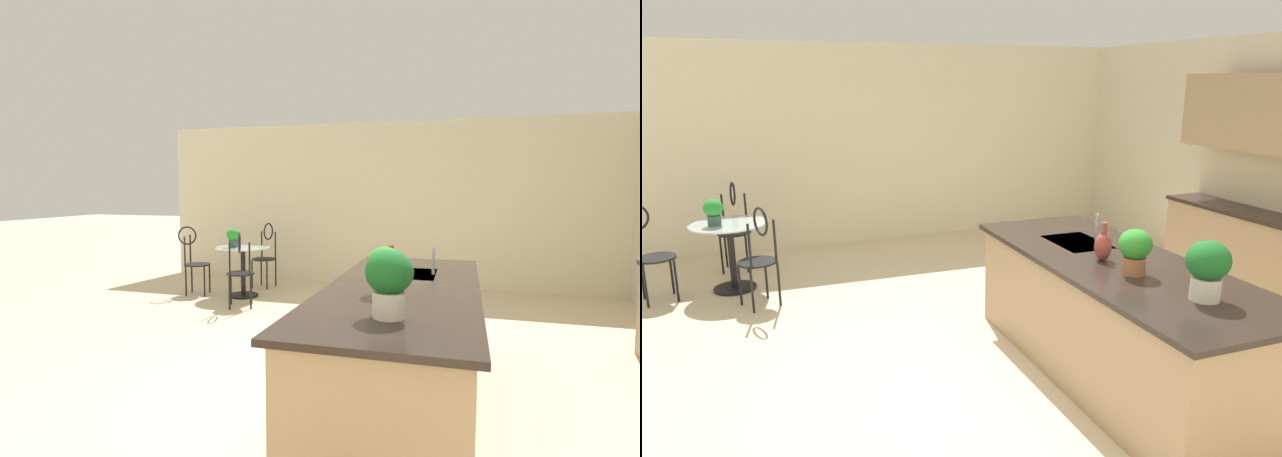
{
  "view_description": "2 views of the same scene",
  "coord_description": "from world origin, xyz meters",
  "views": [
    {
      "loc": [
        3.7,
        1.26,
        1.63
      ],
      "look_at": [
        -1.1,
        -0.19,
        1.19
      ],
      "focal_mm": 26.92,
      "sensor_mm": 36.0,
      "label": 1
    },
    {
      "loc": [
        3.72,
        -1.66,
        2.22
      ],
      "look_at": [
        -0.86,
        0.06,
        0.96
      ],
      "focal_mm": 32.56,
      "sensor_mm": 36.0,
      "label": 2
    }
  ],
  "objects": [
    {
      "name": "potted_plant_on_table",
      "position": [
        -2.69,
        -2.01,
        0.9
      ],
      "size": [
        0.2,
        0.2,
        0.28
      ],
      "color": "#385147",
      "rests_on": "bistro_table"
    },
    {
      "name": "wall_left_window",
      "position": [
        -4.26,
        0.0,
        1.35
      ],
      "size": [
        0.12,
        7.8,
        2.7
      ],
      "primitive_type": "cube",
      "color": "beige",
      "rests_on": "ground"
    },
    {
      "name": "chair_toward_desk",
      "position": [
        -2.63,
        -2.65,
        0.57
      ],
      "size": [
        0.46,
        0.52,
        1.04
      ],
      "color": "black",
      "rests_on": "ground"
    },
    {
      "name": "potted_plant_counter_near",
      "position": [
        0.6,
        0.77,
        1.1
      ],
      "size": [
        0.23,
        0.23,
        0.32
      ],
      "color": "#9E603D",
      "rests_on": "kitchen_island"
    },
    {
      "name": "chair_by_island",
      "position": [
        -2.09,
        -1.61,
        0.57
      ],
      "size": [
        0.52,
        0.5,
        1.04
      ],
      "color": "black",
      "rests_on": "ground"
    },
    {
      "name": "back_counter_run",
      "position": [
        -0.4,
        3.21,
        0.49
      ],
      "size": [
        2.44,
        0.64,
        1.52
      ],
      "color": "tan",
      "rests_on": "ground"
    },
    {
      "name": "kitchen_island",
      "position": [
        0.3,
        0.85,
        0.46
      ],
      "size": [
        2.8,
        1.06,
        0.92
      ],
      "color": "tan",
      "rests_on": "ground"
    },
    {
      "name": "vase_on_counter",
      "position": [
        0.25,
        0.76,
        1.03
      ],
      "size": [
        0.13,
        0.13,
        0.29
      ],
      "color": "#993D38",
      "rests_on": "kitchen_island"
    },
    {
      "name": "sink_faucet",
      "position": [
        -0.25,
        1.03,
        1.03
      ],
      "size": [
        0.02,
        0.02,
        0.22
      ],
      "primitive_type": "cylinder",
      "color": "#B2B5BA",
      "rests_on": "kitchen_island"
    },
    {
      "name": "bistro_table",
      "position": [
        -2.73,
        -1.88,
        0.45
      ],
      "size": [
        0.8,
        0.8,
        0.74
      ],
      "color": "black",
      "rests_on": "ground"
    },
    {
      "name": "ground_plane",
      "position": [
        0.0,
        0.0,
        0.0
      ],
      "size": [
        40.0,
        40.0,
        0.0
      ],
      "primitive_type": "plane",
      "color": "beige"
    },
    {
      "name": "chair_near_window",
      "position": [
        -3.5,
        -1.84,
        0.57
      ],
      "size": [
        0.51,
        0.43,
        1.04
      ],
      "color": "black",
      "rests_on": "ground"
    },
    {
      "name": "potted_plant_counter_far",
      "position": [
        1.15,
        0.88,
        1.13
      ],
      "size": [
        0.26,
        0.26,
        0.37
      ],
      "color": "beige",
      "rests_on": "kitchen_island"
    }
  ]
}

